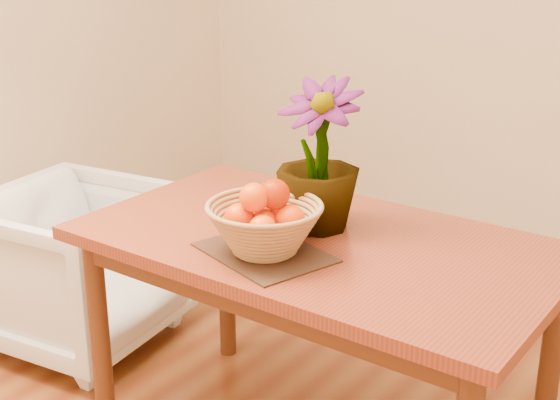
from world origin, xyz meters
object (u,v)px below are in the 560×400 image
Objects in this scene: table at (317,265)px; potted_plant at (319,155)px; wicker_basket at (265,230)px; armchair at (77,260)px.

potted_plant is (-0.05, 0.07, 0.31)m from table.
table is 0.25m from wicker_basket.
potted_plant is at bearing 87.91° from wicker_basket.
armchair is (-1.12, -0.01, -0.62)m from potted_plant.
potted_plant reaches higher than armchair.
table is at bearing -100.49° from armchair.
table is at bearing 73.69° from wicker_basket.
potted_plant is (0.01, 0.25, 0.15)m from wicker_basket.
table is 3.11× the size of potted_plant.
wicker_basket is 1.23m from armchair.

